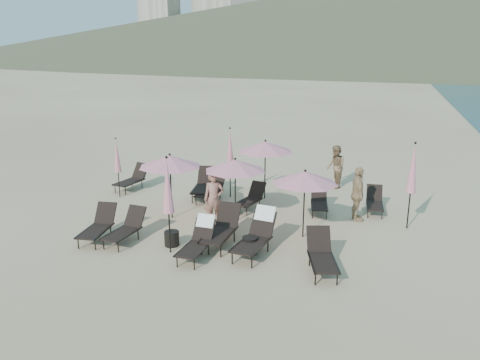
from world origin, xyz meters
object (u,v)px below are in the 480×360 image
(umbrella_open_2, at_px, (305,178))
(umbrella_closed_0, at_px, (168,186))
(umbrella_closed_3, at_px, (230,149))
(beachgoer_b, at_px, (336,167))
(lounger_1, at_px, (126,228))
(lounger_7, at_px, (204,184))
(lounger_9, at_px, (251,198))
(lounger_0, at_px, (98,225))
(umbrella_open_1, at_px, (235,165))
(lounger_10, at_px, (319,201))
(lounger_5, at_px, (322,254))
(lounger_8, at_px, (211,189))
(lounger_3, at_px, (222,228))
(umbrella_open_3, at_px, (265,147))
(side_table_0, at_px, (172,238))
(umbrella_open_0, at_px, (170,161))
(lounger_4, at_px, (256,234))
(side_table_1, at_px, (250,245))
(umbrella_closed_1, at_px, (413,169))
(lounger_6, at_px, (133,178))
(umbrella_closed_2, at_px, (117,156))
(beachgoer_a, at_px, (214,199))
(lounger_2, at_px, (198,239))
(beachgoer_c, at_px, (358,194))
(lounger_11, at_px, (375,201))

(umbrella_open_2, relative_size, umbrella_closed_0, 0.76)
(umbrella_closed_3, distance_m, beachgoer_b, 4.60)
(lounger_1, height_order, lounger_7, lounger_7)
(lounger_9, bearing_deg, umbrella_closed_0, -91.97)
(lounger_0, relative_size, umbrella_open_1, 0.79)
(lounger_10, bearing_deg, lounger_5, -91.06)
(beachgoer_b, bearing_deg, lounger_9, -60.08)
(lounger_8, height_order, umbrella_open_1, umbrella_open_1)
(lounger_3, relative_size, umbrella_open_3, 0.80)
(lounger_8, height_order, side_table_0, lounger_8)
(umbrella_open_1, xyz_separation_m, umbrella_open_3, (0.29, 2.71, 0.10))
(side_table_0, bearing_deg, lounger_8, 95.92)
(lounger_9, relative_size, umbrella_open_0, 0.71)
(lounger_4, distance_m, umbrella_closed_0, 2.80)
(lounger_1, height_order, umbrella_closed_0, umbrella_closed_0)
(lounger_0, relative_size, umbrella_open_3, 0.75)
(lounger_3, bearing_deg, umbrella_open_3, 89.70)
(lounger_0, xyz_separation_m, umbrella_open_1, (3.45, 2.71, 1.48))
(umbrella_closed_3, distance_m, side_table_0, 5.25)
(lounger_5, xyz_separation_m, umbrella_closed_0, (-4.23, -0.17, 1.49))
(lounger_5, height_order, side_table_0, lounger_5)
(umbrella_open_1, bearing_deg, lounger_5, -40.09)
(lounger_3, height_order, lounger_4, lounger_4)
(umbrella_closed_0, xyz_separation_m, side_table_1, (2.16, 0.63, -1.71))
(umbrella_closed_1, bearing_deg, lounger_1, -155.24)
(lounger_6, relative_size, umbrella_closed_0, 0.62)
(umbrella_closed_2, bearing_deg, beachgoer_a, -20.35)
(umbrella_open_2, distance_m, side_table_1, 2.62)
(lounger_2, distance_m, lounger_8, 4.97)
(umbrella_closed_1, relative_size, beachgoer_c, 1.54)
(lounger_1, distance_m, lounger_5, 5.82)
(lounger_4, distance_m, side_table_0, 2.53)
(lounger_1, relative_size, umbrella_closed_1, 0.58)
(umbrella_closed_0, bearing_deg, umbrella_closed_3, 90.77)
(umbrella_open_2, distance_m, beachgoer_b, 5.74)
(umbrella_open_2, distance_m, umbrella_closed_0, 4.06)
(lounger_9, xyz_separation_m, umbrella_open_0, (-2.29, -1.73, 1.58))
(umbrella_closed_3, bearing_deg, umbrella_open_1, -67.44)
(beachgoer_b, bearing_deg, lounger_8, -78.57)
(lounger_6, xyz_separation_m, lounger_7, (3.17, -0.05, 0.04))
(beachgoer_c, bearing_deg, side_table_0, 109.60)
(lounger_11, relative_size, umbrella_closed_3, 0.55)
(umbrella_open_2, bearing_deg, lounger_6, 159.03)
(umbrella_closed_3, relative_size, side_table_0, 6.24)
(umbrella_open_0, bearing_deg, beachgoer_a, -6.92)
(lounger_8, bearing_deg, lounger_2, -66.93)
(lounger_5, height_order, umbrella_open_2, umbrella_open_2)
(lounger_10, xyz_separation_m, umbrella_closed_2, (-7.65, -0.62, 1.23))
(lounger_0, xyz_separation_m, umbrella_closed_1, (8.90, 3.79, 1.52))
(umbrella_open_1, bearing_deg, lounger_7, 132.31)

